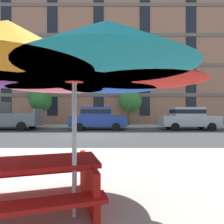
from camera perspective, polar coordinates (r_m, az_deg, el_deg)
The scene contains 11 objects.
ground_plane at distance 11.62m, azimuth -7.01°, elevation -6.98°, with size 120.00×120.00×0.00m, color #38383A.
sidewalk_near_patio at distance 3.15m, azimuth -30.17°, elevation -26.07°, with size 56.00×9.00×0.12m, color #B2ADA3.
sidewalk_far at distance 18.35m, azimuth -4.37°, elevation -4.15°, with size 56.00×3.60×0.12m, color #B2ADA3.
apartment_building at distance 27.27m, azimuth -2.99°, elevation 14.10°, with size 44.32×12.08×16.00m.
pickup_gray at distance 17.38m, azimuth -29.29°, elevation -1.22°, with size 5.10×2.12×2.20m.
sedan_blue at distance 15.19m, azimuth -4.14°, elevation -1.69°, with size 4.40×1.98×1.78m.
sedan_silver at distance 16.30m, azimuth 21.78°, elevation -1.57°, with size 4.40×1.98×1.78m.
street_tree_left at distance 19.17m, azimuth -20.55°, elevation 3.63°, with size 2.29×2.34×3.77m.
street_tree_middle at distance 19.16m, azimuth 5.61°, elevation 3.41°, with size 2.31×2.31×3.67m.
patio_umbrella at distance 2.56m, azimuth -11.03°, elevation 13.59°, with size 3.28×3.04×2.34m.
picnic_table at distance 3.01m, azimuth -22.69°, elevation -18.51°, with size 2.14×1.95×0.77m.
Camera 1 is at (1.43, -11.44, 1.45)m, focal length 30.77 mm.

